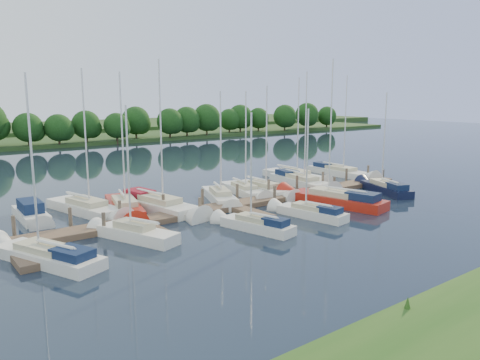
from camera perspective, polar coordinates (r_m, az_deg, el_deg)
ground at (r=31.44m, az=7.33°, el=-6.26°), size 260.00×260.00×0.00m
dock at (r=36.77m, az=-0.64°, el=-3.40°), size 40.00×6.00×0.40m
mooring_pilings at (r=37.57m, az=-1.67°, el=-2.48°), size 38.24×2.84×2.00m
far_shore at (r=99.12m, az=-24.63°, el=4.43°), size 180.00×30.00×0.60m
distant_hill at (r=123.56m, az=-27.21°, el=5.41°), size 220.00×40.00×1.40m
treeline at (r=85.16m, az=-24.86°, el=6.09°), size 145.60×9.36×8.25m
motorboat at (r=37.11m, az=-24.06°, el=-3.94°), size 1.82×5.92×1.76m
sailboat_n_2 at (r=37.62m, az=-18.05°, el=-3.48°), size 3.83×8.93×11.25m
sailboat_n_3 at (r=37.14m, az=-13.84°, el=-3.45°), size 3.83×8.74×11.00m
sailboat_n_4 at (r=37.08m, az=-9.79°, el=-3.22°), size 3.61×9.53×11.98m
sailboat_n_5 at (r=39.80m, az=-2.40°, el=-2.23°), size 3.94×7.44×9.65m
sailboat_n_6 at (r=42.66m, az=0.56°, el=-1.37°), size 2.97×7.65×9.60m
sailboat_n_7 at (r=42.98m, az=2.96°, el=-1.29°), size 1.90×7.86×10.12m
sailboat_n_8 at (r=47.02m, az=7.52°, el=-0.29°), size 3.14×9.20×11.51m
sailboat_n_9 at (r=50.23m, az=6.76°, el=0.35°), size 2.18×8.69×11.07m
sailboat_n_10 at (r=53.71m, az=12.16°, el=0.88°), size 2.39×9.05×11.39m
sailboat_s_0 at (r=27.80m, az=-22.74°, el=-8.57°), size 4.55×8.14×10.43m
sailboat_s_1 at (r=30.20m, az=-12.76°, el=-6.57°), size 3.53×6.58×8.78m
sailboat_s_2 at (r=31.42m, az=1.87°, el=-5.59°), size 2.70×6.34×8.17m
sailboat_s_3 at (r=35.06m, az=8.51°, el=-4.01°), size 2.46×6.49×8.30m
sailboat_s_4 at (r=39.40m, az=11.31°, el=-2.46°), size 3.95×9.68×12.21m
sailboat_s_5 at (r=45.49m, az=17.16°, el=-1.03°), size 3.88×7.34×9.53m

